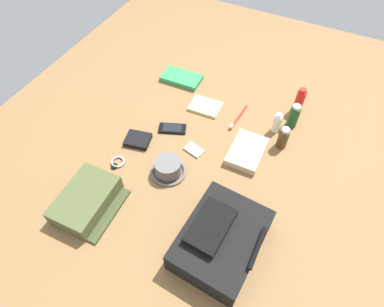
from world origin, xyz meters
The scene contains 16 objects.
ground_plane centered at (0.00, 0.00, -0.01)m, with size 2.64×2.02×0.02m, color brown.
backpack centered at (0.31, 0.27, 0.06)m, with size 0.36×0.28×0.14m.
toiletry_pouch centered at (0.39, -0.26, 0.04)m, with size 0.27×0.22×0.08m.
bucket_hat centered at (0.11, -0.06, 0.03)m, with size 0.15×0.15×0.07m.
sunscreen_spray centered at (-0.50, 0.33, 0.07)m, with size 0.04×0.04×0.14m.
shampoo_bottle centered at (-0.39, 0.33, 0.06)m, with size 0.05×0.05×0.13m.
toothpaste_tube centered at (-0.33, 0.27, 0.05)m, with size 0.04×0.04×0.11m.
cologne_bottle centered at (-0.25, 0.33, 0.05)m, with size 0.05×0.05×0.11m.
paperback_novel centered at (-0.45, -0.29, 0.01)m, with size 0.12×0.21×0.03m.
cell_phone centered at (-0.12, -0.16, 0.01)m, with size 0.10×0.14×0.01m.
media_player centered at (-0.05, -0.01, 0.01)m, with size 0.07×0.09×0.01m.
wristwatch centered at (0.16, -0.28, 0.01)m, with size 0.07×0.06×0.01m.
toothbrush centered at (-0.31, 0.09, 0.01)m, with size 0.19×0.03×0.02m.
wallet centered at (0.02, -0.27, 0.01)m, with size 0.09×0.11×0.02m, color black.
notepad centered at (-0.32, -0.08, 0.01)m, with size 0.11×0.15×0.02m, color beige.
folded_towel centered at (-0.13, 0.20, 0.02)m, with size 0.20×0.14×0.04m, color #C6B289.
Camera 1 is at (0.76, 0.38, 1.14)m, focal length 30.26 mm.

